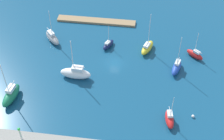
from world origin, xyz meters
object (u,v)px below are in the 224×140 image
sailboat_navy_far_north (108,44)px  sailboat_white_lone_north (76,73)px  pier_dock (96,21)px  sailboat_gray_inner_mooring (52,38)px  sailboat_red_near_pier (169,119)px  sailboat_blue_mid_basin (177,67)px  sailboat_red_off_beacon (195,54)px  mooring_buoy_white (193,116)px  sailboat_green_east_end (11,95)px  harbor_beacon (20,133)px  sailboat_yellow_center_basin (147,47)px

sailboat_navy_far_north → sailboat_white_lone_north: bearing=178.8°
pier_dock → sailboat_gray_inner_mooring: bearing=45.9°
sailboat_red_near_pier → sailboat_blue_mid_basin: bearing=166.1°
sailboat_navy_far_north → sailboat_red_off_beacon: bearing=-68.3°
sailboat_gray_inner_mooring → mooring_buoy_white: 43.56m
pier_dock → sailboat_green_east_end: sailboat_green_east_end is taller
harbor_beacon → mooring_buoy_white: (-34.73, -11.41, -3.16)m
sailboat_red_off_beacon → mooring_buoy_white: 20.40m
pier_dock → mooring_buoy_white: 42.54m
sailboat_red_near_pier → sailboat_yellow_center_basin: bearing=-173.7°
pier_dock → mooring_buoy_white: bearing=129.6°
harbor_beacon → sailboat_green_east_end: 13.17m
sailboat_white_lone_north → sailboat_red_off_beacon: size_ratio=1.45×
sailboat_gray_inner_mooring → sailboat_red_off_beacon: 38.97m
sailboat_gray_inner_mooring → sailboat_navy_far_north: sailboat_gray_inner_mooring is taller
sailboat_red_near_pier → sailboat_gray_inner_mooring: (32.40, -23.96, 0.13)m
pier_dock → harbor_beacon: bearing=80.2°
sailboat_red_near_pier → harbor_beacon: bearing=-80.5°
sailboat_yellow_center_basin → sailboat_green_east_end: bearing=146.1°
pier_dock → sailboat_navy_far_north: 12.39m
sailboat_navy_far_north → mooring_buoy_white: bearing=-109.9°
sailboat_gray_inner_mooring → sailboat_blue_mid_basin: sailboat_blue_mid_basin is taller
sailboat_white_lone_north → sailboat_yellow_center_basin: 21.03m
pier_dock → sailboat_gray_inner_mooring: 15.12m
sailboat_gray_inner_mooring → pier_dock: bearing=93.4°
harbor_beacon → sailboat_yellow_center_basin: (-23.49, -32.76, -2.38)m
sailboat_green_east_end → sailboat_red_off_beacon: bearing=123.0°
pier_dock → sailboat_red_off_beacon: sailboat_red_off_beacon is taller
sailboat_red_near_pier → sailboat_red_off_beacon: size_ratio=1.06×
sailboat_blue_mid_basin → mooring_buoy_white: bearing=29.5°
pier_dock → sailboat_yellow_center_basin: (-15.87, 11.43, 0.80)m
sailboat_yellow_center_basin → mooring_buoy_white: 24.14m
sailboat_red_near_pier → sailboat_navy_far_north: bearing=-152.9°
sailboat_navy_far_north → sailboat_blue_mid_basin: size_ratio=0.63×
pier_dock → sailboat_red_off_beacon: (-28.44, 12.44, 0.66)m
pier_dock → sailboat_yellow_center_basin: bearing=144.2°
sailboat_yellow_center_basin → mooring_buoy_white: size_ratio=17.05×
pier_dock → sailboat_gray_inner_mooring: size_ratio=2.31×
sailboat_navy_far_north → sailboat_blue_mid_basin: bearing=-86.3°
sailboat_blue_mid_basin → sailboat_green_east_end: bearing=-52.9°
harbor_beacon → sailboat_gray_inner_mooring: 33.56m
sailboat_red_near_pier → sailboat_navy_far_north: 28.88m
harbor_beacon → sailboat_white_lone_north: bearing=-108.2°
sailboat_red_off_beacon → mooring_buoy_white: size_ratio=11.62×
pier_dock → sailboat_gray_inner_mooring: (10.50, 10.84, 0.92)m
sailboat_green_east_end → harbor_beacon: bearing=37.4°
sailboat_yellow_center_basin → sailboat_gray_inner_mooring: bearing=109.1°
sailboat_gray_inner_mooring → sailboat_white_lone_north: sailboat_white_lone_north is taller
sailboat_red_near_pier → sailboat_blue_mid_basin: (-1.68, -16.55, 0.06)m
sailboat_white_lone_north → sailboat_green_east_end: size_ratio=1.02×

